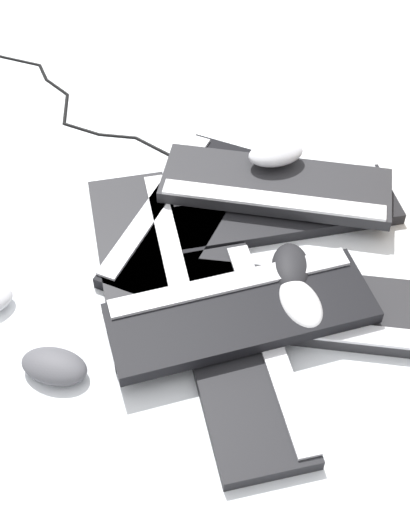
% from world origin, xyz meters
% --- Properties ---
extents(ground_plane, '(3.20, 3.20, 0.00)m').
position_xyz_m(ground_plane, '(0.00, 0.00, 0.00)').
color(ground_plane, silver).
extents(keyboard_0, '(0.46, 0.28, 0.03)m').
position_xyz_m(keyboard_0, '(0.18, 0.03, 0.01)').
color(keyboard_0, black).
rests_on(keyboard_0, ground).
extents(keyboard_1, '(0.17, 0.45, 0.03)m').
position_xyz_m(keyboard_1, '(0.08, 0.11, 0.01)').
color(keyboard_1, '#232326').
rests_on(keyboard_1, ground).
extents(keyboard_2, '(0.27, 0.46, 0.03)m').
position_xyz_m(keyboard_2, '(-0.16, 0.10, 0.01)').
color(keyboard_2, black).
rests_on(keyboard_2, ground).
extents(keyboard_3, '(0.46, 0.28, 0.03)m').
position_xyz_m(keyboard_3, '(-0.13, -0.09, 0.01)').
color(keyboard_3, black).
rests_on(keyboard_3, ground).
extents(keyboard_4, '(0.46, 0.27, 0.03)m').
position_xyz_m(keyboard_4, '(0.00, -0.15, 0.01)').
color(keyboard_4, '#232326').
rests_on(keyboard_4, ground).
extents(keyboard_5, '(0.19, 0.45, 0.03)m').
position_xyz_m(keyboard_5, '(-0.19, 0.08, 0.04)').
color(keyboard_5, '#232326').
rests_on(keyboard_5, keyboard_2).
extents(keyboard_6, '(0.30, 0.46, 0.03)m').
position_xyz_m(keyboard_6, '(0.12, 0.03, 0.04)').
color(keyboard_6, black).
rests_on(keyboard_6, keyboard_0).
extents(mouse_1, '(0.11, 0.07, 0.04)m').
position_xyz_m(mouse_1, '(0.02, 0.11, 0.05)').
color(mouse_1, black).
rests_on(mouse_1, keyboard_1).
extents(mouse_2, '(0.13, 0.10, 0.04)m').
position_xyz_m(mouse_2, '(0.10, 0.13, 0.05)').
color(mouse_2, silver).
rests_on(mouse_2, keyboard_1).
extents(mouse_3, '(0.10, 0.13, 0.04)m').
position_xyz_m(mouse_3, '(-0.24, 0.08, 0.08)').
color(mouse_3, '#B7B7BC').
rests_on(mouse_3, keyboard_5).
extents(mouse_4, '(0.09, 0.12, 0.04)m').
position_xyz_m(mouse_4, '(0.24, -0.26, 0.02)').
color(mouse_4, '#4C4C51').
rests_on(mouse_4, ground).
extents(cable_0, '(0.45, 0.65, 0.01)m').
position_xyz_m(cable_0, '(-0.52, -0.45, 0.00)').
color(cable_0, black).
rests_on(cable_0, ground).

